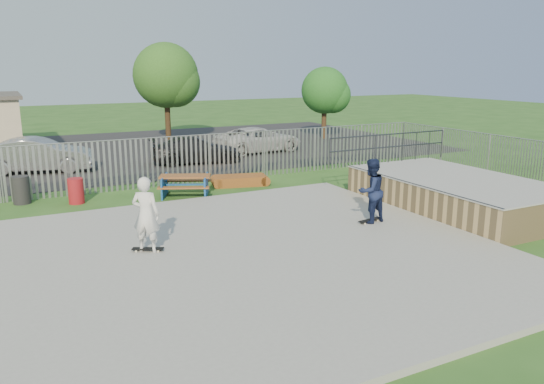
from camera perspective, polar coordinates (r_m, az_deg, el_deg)
name	(u,v)px	position (r m, az deg, el deg)	size (l,w,h in m)	color
ground	(202,265)	(13.21, -7.55, -7.82)	(120.00, 120.00, 0.00)	#29541D
concrete_slab	(202,262)	(13.19, -7.56, -7.51)	(15.00, 12.00, 0.15)	gray
quarter_pipe	(456,193)	(19.03, 19.18, -0.09)	(5.50, 7.05, 2.19)	tan
fence	(182,185)	(17.41, -9.68, 0.75)	(26.04, 16.02, 2.00)	gray
picnic_table	(185,185)	(20.08, -9.30, 0.70)	(2.33, 2.16, 0.79)	brown
funbox	(240,180)	(21.70, -3.45, 1.25)	(2.14, 1.42, 0.39)	brown
trash_bin_red	(76,191)	(19.97, -20.34, 0.11)	(0.54, 0.54, 0.90)	maroon
trash_bin_grey	(21,190)	(20.67, -25.38, 0.20)	(0.59, 0.59, 0.99)	#232325
parking_lot	(85,154)	(31.27, -19.48, 3.91)	(40.00, 18.00, 0.02)	black
car_silver	(38,155)	(26.37, -23.87, 3.65)	(1.67, 4.79, 1.58)	#A2A2A7
car_dark	(196,150)	(26.76, -8.18, 4.49)	(1.82, 4.47, 1.30)	black
car_white	(259,140)	(29.98, -1.45, 5.66)	(2.31, 5.01, 1.39)	silver
tree_mid	(166,76)	(34.27, -11.36, 12.18)	(4.02, 4.02, 6.20)	#3E2B18
tree_right	(325,91)	(35.62, 5.69, 10.80)	(3.06, 3.06, 4.72)	#462F1C
skateboard_a	(369,221)	(16.33, 10.44, -3.07)	(0.82, 0.33, 0.08)	black
skateboard_b	(148,250)	(13.97, -13.20, -6.05)	(0.80, 0.54, 0.08)	black
skater_navy	(371,191)	(16.09, 10.58, 0.12)	(0.95, 0.74, 1.94)	#141C3E
skater_white	(146,214)	(13.69, -13.41, -2.36)	(0.71, 0.47, 1.94)	silver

